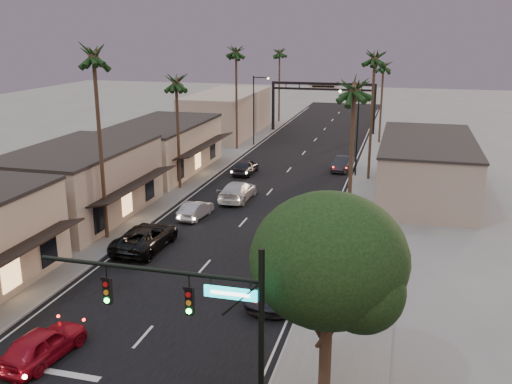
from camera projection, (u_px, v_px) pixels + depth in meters
The scene contains 29 objects.
ground at pixel (277, 184), 56.24m from camera, with size 200.00×200.00×0.00m, color slate.
road at pixel (287, 172), 60.88m from camera, with size 14.00×120.00×0.02m, color black.
sidewalk_left at pixel (223, 153), 69.70m from camera, with size 5.00×92.00×0.12m, color slate.
sidewalk_right at pixel (381, 162), 65.03m from camera, with size 5.00×92.00×0.12m, color slate.
storefront_mid at pixel (80, 184), 45.67m from camera, with size 8.00×14.00×5.50m, color gray.
storefront_far at pixel (162, 148), 60.60m from camera, with size 8.00×16.00×5.00m, color #C5AF96.
storefront_dist at pixel (227, 114), 81.83m from camera, with size 8.00×20.00×6.00m, color gray.
building_right at pixel (426, 168), 52.10m from camera, with size 8.00×18.00×5.00m, color gray.
traffic_signal at pixel (209, 316), 19.99m from camera, with size 8.51×0.22×7.80m.
corner_tree at pixel (330, 265), 22.01m from camera, with size 6.20×6.20×8.80m.
arch at pixel (323, 95), 82.57m from camera, with size 15.20×0.40×7.27m.
streetlight_right at pixel (355, 125), 57.71m from camera, with size 2.13×0.30×9.00m.
streetlight_left at pixel (256, 105), 73.19m from camera, with size 2.13×0.30×9.00m.
palm_lb at pixel (93, 50), 37.93m from camera, with size 3.20×3.20×15.20m.
palm_lc at pixel (176, 78), 51.74m from camera, with size 3.20×3.20×12.20m.
palm_ld at pixel (236, 49), 68.85m from camera, with size 3.20×3.20×14.20m.
palm_ra at pixel (355, 83), 36.09m from camera, with size 3.20×3.20×13.20m.
palm_rb at pixel (375, 54), 54.40m from camera, with size 3.20×3.20×14.20m.
palm_rc at pixel (384, 63), 73.52m from camera, with size 3.20×3.20×12.20m.
palm_far at pixel (280, 50), 90.41m from camera, with size 3.20×3.20×13.20m.
oncoming_red at pixel (43, 344), 26.24m from camera, with size 1.85×4.61×1.57m, color maroon.
oncoming_pickup at pixel (146, 237), 39.50m from camera, with size 2.85×6.18×1.72m, color black.
oncoming_silver at pixel (196, 210), 46.03m from camera, with size 1.43×4.11×1.35m, color gray.
oncoming_white at pixel (238, 191), 50.82m from camera, with size 2.32×5.71×1.66m, color #B4B4B4.
oncoming_dgrey at pixel (245, 166), 59.93m from camera, with size 1.93×4.80×1.63m, color black.
curbside_near at pixel (280, 285), 32.20m from camera, with size 2.75×5.96×1.66m, color black.
curbside_black at pixel (297, 250), 37.33m from camera, with size 2.23×5.47×1.59m, color black.
curbside_grey at pixel (319, 226), 42.33m from camera, with size 1.59×3.94×1.34m, color #4F4E53.
curbside_far at pixel (342, 164), 61.38m from camera, with size 1.59×4.56×1.50m, color black.
Camera 1 is at (11.90, -12.98, 14.79)m, focal length 40.00 mm.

